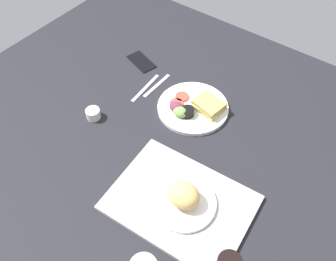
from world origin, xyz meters
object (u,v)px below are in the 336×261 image
at_px(bread_plate_near, 184,199).
at_px(knife, 145,88).
at_px(serving_tray, 180,203).
at_px(plate_with_salad, 194,107).
at_px(cell_phone, 141,61).
at_px(fork, 157,85).
at_px(espresso_cup, 93,114).

relative_size(bread_plate_near, knife, 1.10).
bearing_deg(knife, serving_tray, 46.52).
xyz_separation_m(bread_plate_near, plate_with_salad, (0.21, -0.37, -0.03)).
distance_m(serving_tray, knife, 0.56).
distance_m(serving_tray, plate_with_salad, 0.42).
bearing_deg(cell_phone, knife, 151.78).
xyz_separation_m(knife, cell_phone, (0.12, -0.12, 0.00)).
bearing_deg(fork, knife, -36.12).
bearing_deg(serving_tray, cell_phone, -40.74).
distance_m(plate_with_salad, knife, 0.24).
relative_size(serving_tray, cell_phone, 3.13).
bearing_deg(fork, bread_plate_near, 47.24).
bearing_deg(plate_with_salad, fork, -6.66).
bearing_deg(knife, plate_with_salad, 89.71).
bearing_deg(fork, serving_tray, 46.35).
xyz_separation_m(fork, knife, (0.03, 0.04, 0.00)).
relative_size(serving_tray, plate_with_salad, 1.58).
bearing_deg(espresso_cup, plate_with_salad, -138.08).
distance_m(serving_tray, cell_phone, 0.74).
bearing_deg(plate_with_salad, knife, 3.84).
xyz_separation_m(espresso_cup, cell_phone, (0.06, -0.37, -0.02)).
height_order(serving_tray, espresso_cup, espresso_cup).
xyz_separation_m(bread_plate_near, fork, (0.42, -0.40, -0.04)).
distance_m(fork, cell_phone, 0.17).
height_order(espresso_cup, knife, espresso_cup).
distance_m(espresso_cup, fork, 0.30).
height_order(bread_plate_near, plate_with_salad, bread_plate_near).
bearing_deg(espresso_cup, cell_phone, -80.58).
xyz_separation_m(fork, cell_phone, (0.15, -0.08, 0.00)).
bearing_deg(espresso_cup, knife, -103.43).
xyz_separation_m(bread_plate_near, cell_phone, (0.57, -0.48, -0.04)).
height_order(serving_tray, cell_phone, serving_tray).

